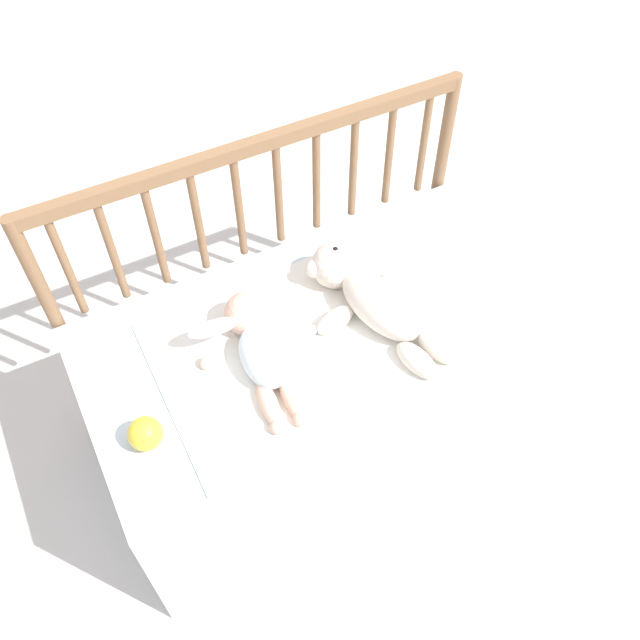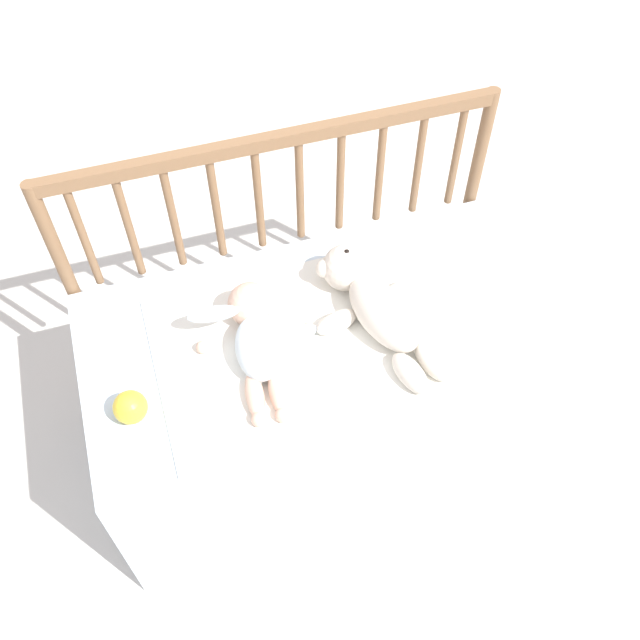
{
  "view_description": "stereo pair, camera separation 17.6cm",
  "coord_description": "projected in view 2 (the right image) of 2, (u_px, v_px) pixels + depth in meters",
  "views": [
    {
      "loc": [
        -0.49,
        -0.97,
        2.01
      ],
      "look_at": [
        0.0,
        -0.01,
        0.61
      ],
      "focal_mm": 40.0,
      "sensor_mm": 36.0,
      "label": 1
    },
    {
      "loc": [
        -0.33,
        -1.03,
        2.01
      ],
      "look_at": [
        0.0,
        -0.01,
        0.61
      ],
      "focal_mm": 40.0,
      "sensor_mm": 36.0,
      "label": 2
    }
  ],
  "objects": [
    {
      "name": "ground_plane",
      "position": [
        319.0,
        434.0,
        2.25
      ],
      "size": [
        12.0,
        12.0,
        0.0
      ],
      "primitive_type": "plane",
      "color": "silver"
    },
    {
      "name": "crib_mattress",
      "position": [
        319.0,
        388.0,
        2.04
      ],
      "size": [
        1.21,
        0.63,
        0.55
      ],
      "color": "silver",
      "rests_on": "ground_plane"
    },
    {
      "name": "crib_rail",
      "position": [
        281.0,
        214.0,
        1.94
      ],
      "size": [
        1.21,
        0.04,
        0.92
      ],
      "color": "brown",
      "rests_on": "ground_plane"
    },
    {
      "name": "blanket",
      "position": [
        325.0,
        339.0,
        1.8
      ],
      "size": [
        0.85,
        0.53,
        0.01
      ],
      "color": "white",
      "rests_on": "crib_mattress"
    },
    {
      "name": "teddy_bear",
      "position": [
        374.0,
        303.0,
        1.8
      ],
      "size": [
        0.32,
        0.47,
        0.13
      ],
      "color": "silver",
      "rests_on": "crib_mattress"
    },
    {
      "name": "baby",
      "position": [
        256.0,
        338.0,
        1.75
      ],
      "size": [
        0.31,
        0.39,
        0.11
      ],
      "color": "white",
      "rests_on": "crib_mattress"
    },
    {
      "name": "toy_ball",
      "position": [
        130.0,
        407.0,
        1.64
      ],
      "size": [
        0.08,
        0.08,
        0.08
      ],
      "color": "yellow",
      "rests_on": "crib_mattress"
    }
  ]
}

